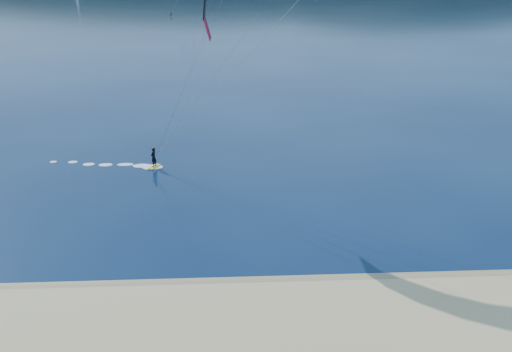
% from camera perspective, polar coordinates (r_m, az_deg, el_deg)
% --- Properties ---
extents(ground, '(1800.00, 1800.00, 0.00)m').
position_cam_1_polar(ground, '(26.54, -4.40, -18.58)').
color(ground, '#071736').
rests_on(ground, ground).
extents(wet_sand, '(220.00, 2.50, 0.10)m').
position_cam_1_polar(wet_sand, '(30.06, -4.20, -12.89)').
color(wet_sand, olive).
rests_on(wet_sand, ground).
extents(kitesurfer_near, '(25.21, 8.26, 18.56)m').
position_cam_1_polar(kitesurfer_near, '(40.09, -0.17, 17.63)').
color(kitesurfer_near, gold).
rests_on(kitesurfer_near, ground).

